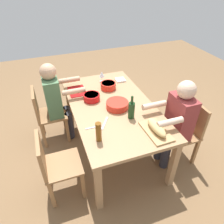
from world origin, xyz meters
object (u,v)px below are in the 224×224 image
wine_bottle (131,110)px  napkin_stack (120,80)px  chair_near_left (45,113)px  diner_near_left (56,98)px  dining_table (112,110)px  cutting_board (156,131)px  serving_bowl_greens (108,85)px  wine_glass (102,75)px  chair_near_right (54,164)px  bread_loaf (157,127)px  beer_bottle (99,132)px  chair_far_right (186,130)px  diner_far_right (177,119)px  serving_bowl_salad (92,97)px  serving_bowl_fruit (117,104)px

wine_bottle → napkin_stack: wine_bottle is taller
chair_near_left → diner_near_left: diner_near_left is taller
dining_table → cutting_board: cutting_board is taller
dining_table → serving_bowl_greens: 0.44m
dining_table → chair_near_left: (-0.49, -0.83, -0.18)m
chair_near_left → wine_glass: 0.99m
chair_near_right → bread_loaf: same height
serving_bowl_greens → bread_loaf: bread_loaf is taller
dining_table → napkin_stack: size_ratio=12.73×
dining_table → wine_glass: bearing=173.8°
cutting_board → diner_near_left: bearing=-141.2°
cutting_board → napkin_stack: napkin_stack is taller
bread_loaf → beer_bottle: 0.62m
chair_far_right → bread_loaf: bearing=-74.4°
diner_far_right → napkin_stack: size_ratio=8.57×
wine_bottle → napkin_stack: size_ratio=2.07×
chair_far_right → diner_far_right: (0.00, -0.18, 0.21)m
chair_near_right → serving_bowl_salad: 0.98m
diner_near_left → beer_bottle: (1.05, 0.30, 0.15)m
serving_bowl_fruit → serving_bowl_greens: bearing=174.1°
serving_bowl_fruit → wine_bottle: size_ratio=0.95×
chair_far_right → serving_bowl_greens: (-0.90, -0.74, 0.31)m
chair_far_right → diner_near_left: 1.78m
dining_table → chair_near_left: chair_near_left is taller
chair_near_right → diner_near_left: size_ratio=0.71×
diner_near_left → chair_near_right: bearing=-10.6°
serving_bowl_greens → chair_far_right: bearing=39.2°
chair_near_right → dining_table: bearing=120.6°
beer_bottle → diner_far_right: bearing=93.9°
diner_far_right → serving_bowl_greens: size_ratio=5.57×
diner_near_left → napkin_stack: bearing=95.5°
wine_glass → chair_far_right: bearing=33.7°
chair_far_right → wine_glass: bearing=-146.3°
bread_loaf → napkin_stack: bread_loaf is taller
chair_far_right → diner_near_left: bearing=-123.7°
serving_bowl_greens → cutting_board: size_ratio=0.54×
wine_glass → diner_far_right: bearing=26.8°
chair_near_left → wine_bottle: bearing=49.6°
bread_loaf → chair_far_right: bearing=105.6°
dining_table → serving_bowl_salad: size_ratio=8.29×
cutting_board → serving_bowl_salad: bearing=-150.5°
dining_table → diner_far_right: diner_far_right is taller
wine_bottle → serving_bowl_greens: bearing=-177.6°
napkin_stack → wine_bottle: bearing=-13.8°
chair_near_right → chair_near_left: 0.98m
chair_near_right → serving_bowl_salad: (-0.69, 0.62, 0.31)m
dining_table → cutting_board: bearing=22.7°
chair_far_right → wine_bottle: (-0.17, -0.71, 0.37)m
napkin_stack → serving_bowl_greens: bearing=-55.8°
chair_far_right → serving_bowl_salad: size_ratio=3.95×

